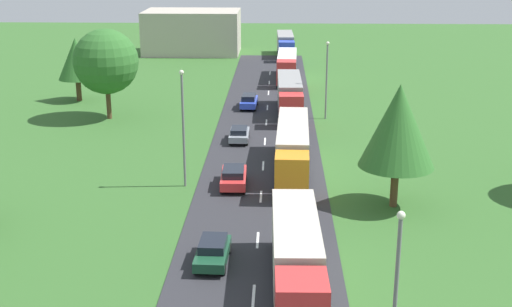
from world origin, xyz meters
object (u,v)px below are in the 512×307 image
object	(u,v)px
truck_third	(290,95)
lamppost_third	(327,76)
car_third	(234,177)
distant_building	(192,32)
lamppost_lead	(396,286)
car_fifth	(249,101)
tree_elm	(398,126)
truck_second	(293,147)
truck_lead	(297,256)
tree_oak	(106,62)
truck_fifth	(285,44)
car_second	(213,251)
tree_birch	(76,59)
car_fourth	(239,134)
lamppost_second	(183,123)
truck_fourth	(287,65)

from	to	relation	value
truck_third	lamppost_third	xyz separation A→B (m)	(3.81, -1.76, 2.37)
car_third	distant_building	xyz separation A→B (m)	(-11.07, 64.72, 2.66)
lamppost_third	lamppost_lead	bearing A→B (deg)	-90.04
car_third	car_fifth	size ratio (longest dim) A/B	1.00
lamppost_lead	tree_elm	distance (m)	20.27
car_fifth	tree_elm	size ratio (longest dim) A/B	0.51
truck_second	lamppost_lead	world-z (taller)	lamppost_lead
tree_elm	truck_lead	bearing A→B (deg)	-119.83
lamppost_third	tree_oak	bearing A→B (deg)	-178.37
truck_third	truck_fifth	xyz separation A→B (m)	(-0.15, 38.13, -0.10)
car_second	car_third	distance (m)	12.95
truck_lead	lamppost_third	size ratio (longest dim) A/B	1.51
lamppost_lead	tree_oak	world-z (taller)	tree_oak
truck_fifth	tree_birch	world-z (taller)	tree_birch
car_third	car_fourth	xyz separation A→B (m)	(-0.27, 12.29, -0.08)
car_fifth	truck_lead	bearing A→B (deg)	-84.04
truck_second	car_third	distance (m)	5.92
lamppost_second	tree_birch	distance (m)	33.11
car_third	tree_birch	world-z (taller)	tree_birch
truck_lead	tree_oak	xyz separation A→B (m)	(-19.03, 36.73, 3.98)
lamppost_second	tree_oak	xyz separation A→B (m)	(-10.83, 20.50, 1.08)
truck_fourth	lamppost_lead	bearing A→B (deg)	-86.61
truck_third	lamppost_third	bearing A→B (deg)	-24.85
distant_building	truck_fourth	bearing A→B (deg)	-55.72
truck_fourth	tree_birch	bearing A→B (deg)	-152.24
lamppost_lead	car_fifth	bearing A→B (deg)	99.61
truck_lead	truck_fourth	size ratio (longest dim) A/B	0.96
lamppost_third	tree_elm	distance (m)	25.02
truck_fifth	lamppost_lead	world-z (taller)	lamppost_lead
truck_third	lamppost_second	world-z (taller)	lamppost_second
truck_lead	lamppost_lead	distance (m)	8.62
truck_second	truck_fourth	world-z (taller)	truck_second
car_third	tree_elm	distance (m)	13.18
lamppost_lead	lamppost_third	bearing A→B (deg)	89.96
car_fifth	tree_birch	bearing A→B (deg)	170.93
car_third	lamppost_third	bearing A→B (deg)	68.44
truck_second	distant_building	world-z (taller)	distant_building
truck_lead	lamppost_third	distance (m)	37.68
car_fifth	distant_building	distance (m)	40.71
truck_lead	lamppost_lead	size ratio (longest dim) A/B	1.61
truck_lead	lamppost_third	xyz separation A→B (m)	(3.98, 37.38, 2.46)
truck_lead	tree_birch	distance (m)	51.36
lamppost_second	car_second	bearing A→B (deg)	-75.47
car_second	lamppost_second	xyz separation A→B (m)	(-3.39, 13.08, 4.22)
truck_fifth	tree_oak	size ratio (longest dim) A/B	1.31
truck_fifth	car_fifth	bearing A→B (deg)	-97.02
truck_third	tree_elm	distance (m)	27.71
car_fourth	tree_oak	xyz separation A→B (m)	(-14.33, 8.33, 5.32)
truck_second	lamppost_third	world-z (taller)	lamppost_third
truck_fourth	tree_oak	world-z (taller)	tree_oak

